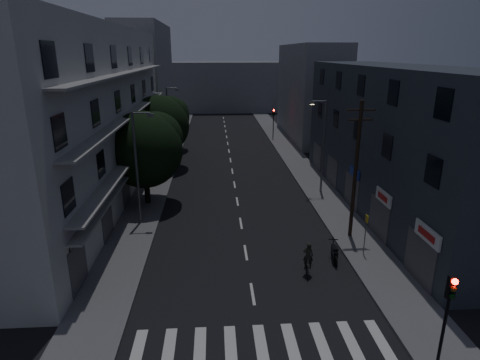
{
  "coord_description": "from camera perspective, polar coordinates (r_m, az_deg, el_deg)",
  "views": [
    {
      "loc": [
        -1.81,
        -15.86,
        11.91
      ],
      "look_at": [
        0.0,
        12.0,
        3.0
      ],
      "focal_mm": 30.0,
      "sensor_mm": 36.0,
      "label": 1
    }
  ],
  "objects": [
    {
      "name": "crosswalk",
      "position": [
        18.36,
        3.08,
        -22.75
      ],
      "size": [
        10.9,
        3.0,
        0.01
      ],
      "color": "beige",
      "rests_on": "ground"
    },
    {
      "name": "utility_pole",
      "position": [
        26.63,
        16.15,
        1.65
      ],
      "size": [
        1.8,
        0.24,
        9.0
      ],
      "color": "black",
      "rests_on": "sidewalk_right"
    },
    {
      "name": "building_far_left",
      "position": [
        64.79,
        -13.15,
        13.8
      ],
      "size": [
        6.0,
        20.0,
        16.0
      ],
      "primitive_type": "cube",
      "color": "slate",
      "rests_on": "ground"
    },
    {
      "name": "building_far_right",
      "position": [
        59.73,
        9.89,
        12.25
      ],
      "size": [
        6.0,
        20.0,
        13.0
      ],
      "primitive_type": "cube",
      "color": "slate",
      "rests_on": "ground"
    },
    {
      "name": "tree_near",
      "position": [
        32.52,
        -13.37,
        4.64
      ],
      "size": [
        6.07,
        6.07,
        7.48
      ],
      "color": "black",
      "rests_on": "sidewalk_left"
    },
    {
      "name": "building_far_end",
      "position": [
        86.16,
        -2.57,
        13.08
      ],
      "size": [
        24.0,
        8.0,
        10.0
      ],
      "primitive_type": "cube",
      "color": "slate",
      "rests_on": "ground"
    },
    {
      "name": "street_lamp_right",
      "position": [
        35.13,
        11.64,
        5.32
      ],
      "size": [
        1.51,
        0.25,
        8.0
      ],
      "color": "slate",
      "rests_on": "sidewalk_right"
    },
    {
      "name": "traffic_signal_far_left",
      "position": [
        57.13,
        -8.24,
        8.65
      ],
      "size": [
        0.28,
        0.37,
        4.1
      ],
      "color": "black",
      "rests_on": "sidewalk_left"
    },
    {
      "name": "building_left",
      "position": [
        35.69,
        -20.47,
        8.68
      ],
      "size": [
        7.0,
        36.0,
        14.0
      ],
      "color": "#B0B1AB",
      "rests_on": "ground"
    },
    {
      "name": "tree_mid",
      "position": [
        42.97,
        -11.31,
        7.98
      ],
      "size": [
        6.19,
        6.19,
        7.62
      ],
      "color": "black",
      "rests_on": "sidewalk_left"
    },
    {
      "name": "cyclist",
      "position": [
        23.11,
        9.59,
        -11.7
      ],
      "size": [
        0.79,
        1.62,
        1.97
      ],
      "rotation": [
        0.0,
        0.0,
        -0.17
      ],
      "color": "black",
      "rests_on": "ground"
    },
    {
      "name": "tree_far",
      "position": [
        51.29,
        -10.18,
        8.8
      ],
      "size": [
        5.26,
        5.26,
        6.5
      ],
      "color": "black",
      "rests_on": "sidewalk_left"
    },
    {
      "name": "street_lamp_left_near",
      "position": [
        28.7,
        -14.33,
        2.38
      ],
      "size": [
        1.51,
        0.25,
        8.0
      ],
      "color": "#54575C",
      "rests_on": "sidewalk_left"
    },
    {
      "name": "sidewalk_left",
      "position": [
        42.92,
        -11.19,
        1.35
      ],
      "size": [
        3.0,
        90.0,
        0.15
      ],
      "primitive_type": "cube",
      "color": "#565659",
      "rests_on": "ground"
    },
    {
      "name": "traffic_signal_far_right",
      "position": [
        57.58,
        4.79,
        8.84
      ],
      "size": [
        0.28,
        0.37,
        4.1
      ],
      "color": "black",
      "rests_on": "sidewalk_right"
    },
    {
      "name": "motorcycle",
      "position": [
        24.87,
        13.27,
        -10.13
      ],
      "size": [
        0.58,
        1.98,
        1.27
      ],
      "rotation": [
        0.0,
        0.0,
        -0.14
      ],
      "color": "black",
      "rests_on": "ground"
    },
    {
      "name": "street_lamp_left_far",
      "position": [
        47.63,
        -10.06,
        8.6
      ],
      "size": [
        1.51,
        0.25,
        8.0
      ],
      "color": "#5A5E62",
      "rests_on": "sidewalk_left"
    },
    {
      "name": "building_right",
      "position": [
        33.52,
        20.78,
        5.51
      ],
      "size": [
        6.19,
        28.0,
        11.0
      ],
      "color": "#282D36",
      "rests_on": "ground"
    },
    {
      "name": "ground",
      "position": [
        42.6,
        -1.14,
        1.46
      ],
      "size": [
        160.0,
        160.0,
        0.0
      ],
      "primitive_type": "plane",
      "color": "black",
      "rests_on": "ground"
    },
    {
      "name": "traffic_signal_near",
      "position": [
        17.16,
        27.54,
        -15.44
      ],
      "size": [
        0.28,
        0.37,
        4.1
      ],
      "color": "black",
      "rests_on": "sidewalk_right"
    },
    {
      "name": "bus_stop_sign",
      "position": [
        25.36,
        17.47,
        -6.45
      ],
      "size": [
        0.06,
        0.35,
        2.52
      ],
      "color": "#595B60",
      "rests_on": "sidewalk_right"
    },
    {
      "name": "sidewalk_right",
      "position": [
        43.55,
        8.77,
        1.72
      ],
      "size": [
        3.0,
        90.0,
        0.15
      ],
      "primitive_type": "cube",
      "color": "#565659",
      "rests_on": "ground"
    },
    {
      "name": "lane_markings",
      "position": [
        48.63,
        -1.48,
        3.52
      ],
      "size": [
        0.15,
        60.5,
        0.01
      ],
      "color": "beige",
      "rests_on": "ground"
    }
  ]
}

